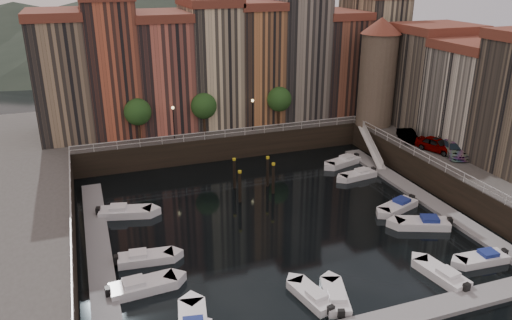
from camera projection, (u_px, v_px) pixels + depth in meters
name	position (u px, v px, depth m)	size (l,w,h in m)	color
ground	(272.00, 216.00, 48.26)	(200.00, 200.00, 0.00)	black
quay_far	(205.00, 126.00, 70.54)	(80.00, 20.00, 3.00)	black
dock_left	(99.00, 250.00, 42.24)	(2.00, 28.00, 0.35)	gray
dock_right	(419.00, 195.00, 52.39)	(2.00, 28.00, 0.35)	gray
mountains	(138.00, 21.00, 142.48)	(145.00, 100.00, 18.00)	#2D382D
far_terrace	(232.00, 61.00, 65.95)	(48.70, 10.30, 17.50)	#90775B
right_terrace	(479.00, 90.00, 56.43)	(9.30, 24.30, 14.00)	#6D6152
corner_tower	(378.00, 71.00, 63.56)	(5.20, 5.20, 13.80)	#6B5B4C
promenade_trees	(209.00, 106.00, 61.43)	(21.20, 3.20, 5.20)	black
street_lamps	(214.00, 113.00, 60.91)	(10.36, 0.36, 4.18)	black
railings	(255.00, 163.00, 51.17)	(36.08, 34.04, 0.52)	white
gangway	(372.00, 145.00, 61.70)	(2.78, 8.32, 3.73)	white
mooring_pilings	(254.00, 178.00, 52.89)	(4.44, 3.85, 3.78)	black
boat_left_1	(141.00, 286.00, 37.05)	(5.23, 2.25, 1.18)	white
boat_left_2	(144.00, 258.00, 40.72)	(4.82, 2.15, 1.09)	white
boat_left_3	(124.00, 212.00, 48.25)	(5.37, 3.05, 1.20)	white
boat_right_0	(483.00, 258.00, 40.67)	(4.55, 1.90, 1.03)	white
boat_right_1	(423.00, 223.00, 46.15)	(5.17, 3.48, 1.17)	white
boat_right_2	(398.00, 206.00, 49.53)	(4.88, 3.13, 1.10)	white
boat_right_3	(359.00, 175.00, 57.01)	(4.67, 2.21, 1.05)	white
boat_right_4	(344.00, 162.00, 60.80)	(4.99, 3.05, 1.12)	white
boat_near_1	(312.00, 296.00, 36.02)	(2.41, 4.55, 1.02)	white
boat_near_2	(335.00, 297.00, 35.90)	(2.79, 4.53, 1.02)	white
boat_near_3	(442.00, 275.00, 38.50)	(2.40, 4.89, 1.10)	white
car_a	(436.00, 145.00, 56.11)	(1.89, 4.69, 1.60)	gray
car_b	(408.00, 136.00, 59.42)	(1.43, 4.11, 1.35)	gray
car_c	(453.00, 149.00, 55.00)	(2.10, 5.17, 1.50)	gray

